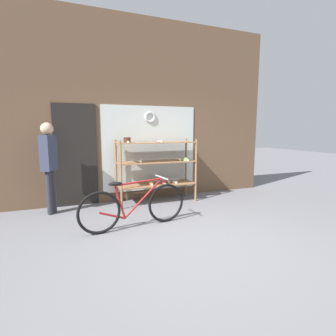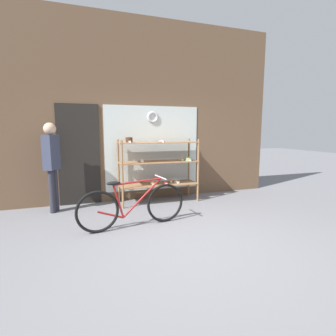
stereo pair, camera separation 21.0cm
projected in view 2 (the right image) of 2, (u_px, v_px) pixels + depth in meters
name	position (u px, v px, depth m)	size (l,w,h in m)	color
ground_plane	(190.00, 243.00, 3.66)	(30.00, 30.00, 0.00)	slate
storefront_facade	(142.00, 113.00, 5.82)	(6.32, 0.13, 3.97)	brown
display_case	(159.00, 164.00, 5.67)	(1.70, 0.56, 1.42)	#8E6642
bicycle	(133.00, 206.00, 4.23)	(1.80, 0.46, 0.80)	black
pedestrian	(52.00, 160.00, 4.92)	(0.31, 0.37, 1.71)	#282833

